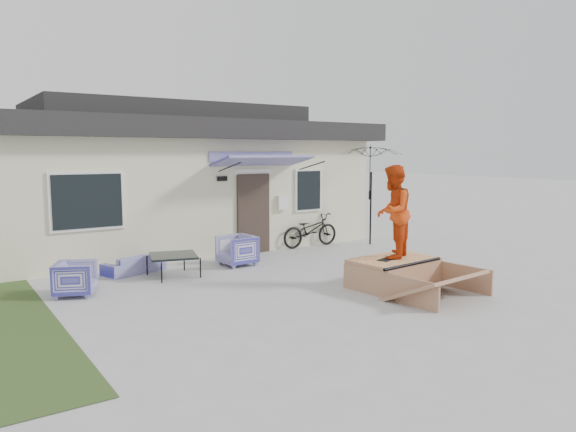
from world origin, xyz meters
TOP-DOWN VIEW (x-y plane):
  - ground at (0.00, 0.00)m, footprint 90.00×90.00m
  - grass_strip at (-5.20, 2.00)m, footprint 1.40×8.00m
  - house at (0.00, 7.99)m, footprint 10.80×8.49m
  - loveseat at (-2.40, 3.91)m, footprint 1.45×0.83m
  - armchair_left at (-3.91, 2.64)m, footprint 0.88×0.90m
  - armchair_right at (-0.12, 3.33)m, footprint 0.76×0.81m
  - coffee_table at (-1.80, 3.10)m, footprint 1.19×1.19m
  - bicycle at (2.81, 4.38)m, footprint 1.82×0.64m
  - patio_umbrella at (4.48, 3.71)m, footprint 2.13×2.03m
  - skate_ramp at (1.51, -0.17)m, footprint 1.85×2.35m
  - skateboard at (1.51, -0.11)m, footprint 0.90×0.48m
  - skater at (1.51, -0.11)m, footprint 1.13×1.06m

SIDE VIEW (x-z plane):
  - ground at x=0.00m, z-range 0.00..0.00m
  - grass_strip at x=-5.20m, z-range 0.00..0.01m
  - coffee_table at x=-1.80m, z-range 0.00..0.48m
  - loveseat at x=-2.40m, z-range 0.00..0.54m
  - skate_ramp at x=1.51m, z-range 0.00..0.55m
  - armchair_left at x=-3.91m, z-range 0.00..0.71m
  - armchair_right at x=-0.12m, z-range 0.00..0.79m
  - skateboard at x=1.51m, z-range 0.55..0.61m
  - bicycle at x=2.81m, z-range 0.00..1.16m
  - skater at x=1.51m, z-range 0.61..2.45m
  - patio_umbrella at x=4.48m, z-range 0.65..2.85m
  - house at x=0.00m, z-range -0.11..3.99m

